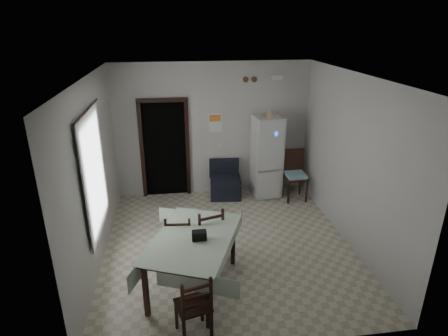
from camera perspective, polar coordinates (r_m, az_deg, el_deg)
ground at (r=6.70m, az=0.60°, el=-11.57°), size 4.50×4.50×0.00m
ceiling at (r=5.67m, az=0.72°, el=13.81°), size 4.20×4.50×0.02m
wall_back at (r=8.15m, az=-1.71°, el=5.79°), size 4.20×0.02×2.90m
wall_front at (r=4.06m, az=5.49°, el=-11.55°), size 4.20×0.02×2.90m
wall_left at (r=6.11m, az=-19.23°, el=-0.96°), size 0.02×4.50×2.90m
wall_right at (r=6.66m, az=18.82°, el=0.96°), size 0.02×4.50×2.90m
doorway at (r=8.42m, az=-8.97°, el=3.27°), size 1.06×0.52×2.22m
window_recess at (r=5.90m, az=-20.15°, el=-0.82°), size 0.10×1.20×1.60m
curtain at (r=5.88m, az=-19.11°, el=-0.77°), size 0.02×1.45×1.85m
curtain_rod at (r=5.60m, az=-20.19°, el=8.26°), size 0.02×1.60×0.02m
calendar at (r=8.10m, az=-1.36°, el=6.94°), size 0.28×0.02×0.40m
calendar_image at (r=8.07m, az=-1.36°, el=7.61°), size 0.24×0.01×0.14m
light_switch at (r=8.26m, az=-0.64°, el=3.47°), size 0.08×0.02×0.12m
vent_left at (r=8.02m, az=3.33°, el=13.32°), size 0.12×0.03×0.12m
vent_right at (r=8.06m, az=4.62°, el=13.32°), size 0.12×0.03×0.12m
emergency_light at (r=8.14m, az=7.99°, el=13.49°), size 0.25×0.07×0.09m
fridge at (r=8.22m, az=6.54°, el=1.73°), size 0.64×0.64×1.79m
tan_cone at (r=7.85m, az=7.01°, el=8.29°), size 0.24×0.24×0.19m
navy_seat at (r=8.23m, az=0.23°, el=-1.80°), size 0.72×0.70×0.80m
corner_chair at (r=8.21m, az=10.84°, el=-1.21°), size 0.48×0.48×1.08m
dining_table at (r=5.56m, az=-4.63°, el=-14.20°), size 1.59×1.90×0.84m
black_bag at (r=5.24m, az=-3.80°, el=-10.23°), size 0.20×0.12×0.13m
dining_chair_far_left at (r=5.97m, az=-6.82°, el=-10.90°), size 0.44×0.44×0.95m
dining_chair_far_right at (r=5.99m, az=-2.63°, el=-10.20°), size 0.55×0.55×1.03m
dining_chair_near_head at (r=4.83m, az=-4.76°, el=-19.98°), size 0.49×0.49×0.93m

